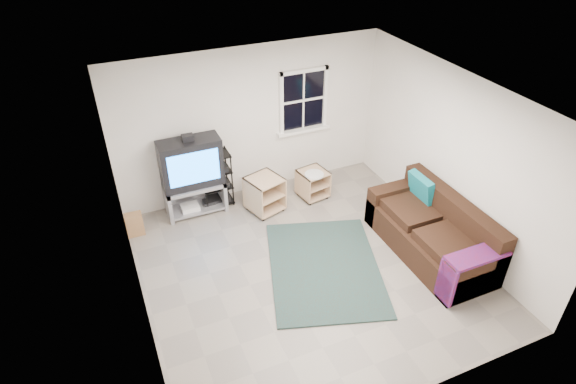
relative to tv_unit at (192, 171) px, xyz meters
name	(u,v)px	position (x,y,z in m)	size (l,w,h in m)	color
room	(303,104)	(2.08, 0.23, 0.69)	(4.60, 4.62, 4.60)	gray
tv_unit	(192,171)	(0.00, 0.00, 0.00)	(0.98, 0.49, 1.43)	#93939A
av_rack	(217,182)	(0.40, 0.07, -0.36)	(0.50, 0.36, 0.99)	black
side_table_left	(263,192)	(1.06, -0.41, -0.45)	(0.66, 0.66, 0.62)	tan
side_table_right	(312,182)	(1.98, -0.38, -0.49)	(0.53, 0.53, 0.53)	tan
sofa	(433,233)	(2.97, -2.43, -0.44)	(0.94, 2.12, 0.97)	black
shag_rug	(324,267)	(1.34, -2.13, -0.77)	(1.55, 2.13, 0.03)	#331F16
paper_bag	(135,224)	(-1.04, -0.24, -0.60)	(0.27, 0.17, 0.38)	olive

